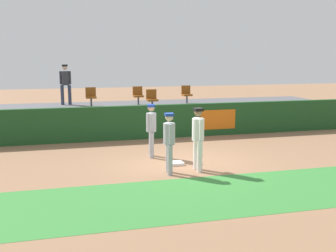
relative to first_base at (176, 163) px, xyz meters
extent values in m
plane|color=#936B4C|center=(0.29, 0.12, -0.04)|extent=(60.00, 60.00, 0.00)
cube|color=#388438|center=(0.29, -2.78, -0.04)|extent=(18.00, 2.80, 0.01)
cube|color=white|center=(0.00, 0.00, 0.00)|extent=(0.40, 0.40, 0.08)
cylinder|color=white|center=(0.41, -0.61, 0.40)|extent=(0.15, 0.15, 0.88)
cylinder|color=white|center=(0.42, -0.93, 0.40)|extent=(0.15, 0.15, 0.88)
cylinder|color=white|center=(0.41, -0.77, 1.15)|extent=(0.35, 0.35, 0.62)
sphere|color=#8C6647|center=(0.41, -0.77, 1.63)|extent=(0.23, 0.23, 0.23)
cube|color=black|center=(0.41, -0.77, 1.71)|extent=(0.25, 0.25, 0.08)
cylinder|color=white|center=(0.41, -0.56, 1.17)|extent=(0.09, 0.09, 0.58)
cylinder|color=white|center=(0.42, -0.97, 1.17)|extent=(0.09, 0.09, 0.58)
ellipsoid|color=brown|center=(0.51, -0.56, 0.92)|extent=(0.13, 0.20, 0.28)
cylinder|color=#9EA3AD|center=(-0.51, 1.23, 0.38)|extent=(0.14, 0.14, 0.84)
cylinder|color=#9EA3AD|center=(-0.55, 0.92, 0.38)|extent=(0.14, 0.14, 0.84)
cylinder|color=#9EA3AD|center=(-0.53, 1.08, 1.09)|extent=(0.36, 0.36, 0.59)
sphere|color=tan|center=(-0.53, 1.08, 1.55)|extent=(0.22, 0.22, 0.22)
cube|color=#193899|center=(-0.53, 1.08, 1.62)|extent=(0.26, 0.26, 0.08)
cylinder|color=#9EA3AD|center=(-0.50, 1.27, 1.11)|extent=(0.09, 0.09, 0.55)
cylinder|color=#9EA3AD|center=(-0.56, 0.88, 1.11)|extent=(0.09, 0.09, 0.55)
cylinder|color=#9EA3AD|center=(-0.43, -0.71, 0.37)|extent=(0.14, 0.14, 0.83)
cylinder|color=#9EA3AD|center=(-0.46, -1.01, 0.37)|extent=(0.14, 0.14, 0.83)
cylinder|color=#9EA3AD|center=(-0.44, -0.86, 1.08)|extent=(0.35, 0.35, 0.58)
sphere|color=beige|center=(-0.44, -0.86, 1.54)|extent=(0.22, 0.22, 0.22)
cube|color=#193899|center=(-0.44, -0.86, 1.61)|extent=(0.25, 0.25, 0.08)
cylinder|color=#9EA3AD|center=(-0.43, -0.66, 1.10)|extent=(0.08, 0.08, 0.55)
cylinder|color=#9EA3AD|center=(-0.46, -1.05, 1.10)|extent=(0.08, 0.08, 0.55)
cube|color=#19471E|center=(0.29, 3.97, 0.62)|extent=(18.00, 0.24, 1.32)
cube|color=orange|center=(2.83, 3.84, 0.62)|extent=(1.50, 0.02, 0.79)
cube|color=#59595E|center=(0.29, 6.54, 0.44)|extent=(18.00, 4.80, 0.96)
cylinder|color=#4C4C51|center=(2.51, 7.14, 1.12)|extent=(0.08, 0.08, 0.40)
cube|color=#8C4714|center=(2.51, 7.14, 1.32)|extent=(0.44, 0.44, 0.08)
cube|color=#8C4714|center=(2.51, 7.33, 1.56)|extent=(0.44, 0.06, 0.40)
cylinder|color=#4C4C51|center=(-2.02, 7.14, 1.12)|extent=(0.08, 0.08, 0.40)
cube|color=#8C4714|center=(-2.02, 7.14, 1.32)|extent=(0.46, 0.44, 0.08)
cube|color=#8C4714|center=(-2.02, 7.33, 1.56)|extent=(0.46, 0.06, 0.40)
cylinder|color=#4C4C51|center=(0.14, 7.14, 1.12)|extent=(0.08, 0.08, 0.40)
cube|color=#8C4714|center=(0.14, 7.14, 1.32)|extent=(0.46, 0.44, 0.08)
cube|color=#8C4714|center=(0.14, 7.33, 1.56)|extent=(0.46, 0.06, 0.40)
cylinder|color=#4C4C51|center=(0.42, 5.34, 1.12)|extent=(0.08, 0.08, 0.40)
cube|color=#8C4714|center=(0.42, 5.34, 1.32)|extent=(0.45, 0.44, 0.08)
cube|color=#8C4714|center=(0.42, 5.53, 1.56)|extent=(0.45, 0.06, 0.40)
cylinder|color=#33384C|center=(-2.95, 7.96, 1.38)|extent=(0.16, 0.16, 0.91)
cylinder|color=#33384C|center=(-3.28, 7.97, 1.38)|extent=(0.16, 0.16, 0.91)
cylinder|color=#333338|center=(-3.12, 7.97, 2.16)|extent=(0.37, 0.37, 0.64)
sphere|color=beige|center=(-3.12, 7.97, 2.66)|extent=(0.24, 0.24, 0.24)
cube|color=black|center=(-3.12, 7.97, 2.74)|extent=(0.26, 0.26, 0.08)
cylinder|color=#333338|center=(-2.90, 7.96, 2.18)|extent=(0.09, 0.09, 0.60)
cylinder|color=#333338|center=(-3.33, 7.97, 2.18)|extent=(0.09, 0.09, 0.60)
camera|label=1|loc=(-3.11, -11.13, 3.16)|focal=42.61mm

